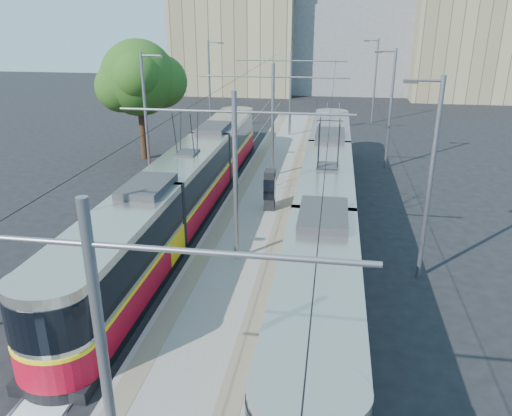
# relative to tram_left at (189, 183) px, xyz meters

# --- Properties ---
(ground) EXTENTS (160.00, 160.00, 0.00)m
(ground) POSITION_rel_tram_left_xyz_m (3.60, -13.40, -1.71)
(ground) COLOR black
(ground) RESTS_ON ground
(platform) EXTENTS (4.00, 50.00, 0.30)m
(platform) POSITION_rel_tram_left_xyz_m (3.60, 3.60, -1.56)
(platform) COLOR gray
(platform) RESTS_ON ground
(tactile_strip_left) EXTENTS (0.70, 50.00, 0.01)m
(tactile_strip_left) POSITION_rel_tram_left_xyz_m (2.15, 3.60, -1.40)
(tactile_strip_left) COLOR gray
(tactile_strip_left) RESTS_ON platform
(tactile_strip_right) EXTENTS (0.70, 50.00, 0.01)m
(tactile_strip_right) POSITION_rel_tram_left_xyz_m (5.05, 3.60, -1.40)
(tactile_strip_right) COLOR gray
(tactile_strip_right) RESTS_ON platform
(rails) EXTENTS (8.71, 70.00, 0.03)m
(rails) POSITION_rel_tram_left_xyz_m (3.60, 3.60, -1.69)
(rails) COLOR gray
(rails) RESTS_ON ground
(tram_left) EXTENTS (2.43, 28.95, 5.50)m
(tram_left) POSITION_rel_tram_left_xyz_m (0.00, 0.00, 0.00)
(tram_left) COLOR black
(tram_left) RESTS_ON ground
(tram_right) EXTENTS (2.43, 32.17, 5.50)m
(tram_right) POSITION_rel_tram_left_xyz_m (7.20, -1.41, 0.15)
(tram_right) COLOR black
(tram_right) RESTS_ON ground
(catenary) EXTENTS (9.20, 70.00, 7.00)m
(catenary) POSITION_rel_tram_left_xyz_m (3.60, 0.75, 2.82)
(catenary) COLOR slate
(catenary) RESTS_ON platform
(street_lamps) EXTENTS (15.18, 38.22, 8.00)m
(street_lamps) POSITION_rel_tram_left_xyz_m (3.60, 7.60, 2.47)
(street_lamps) COLOR slate
(street_lamps) RESTS_ON ground
(shelter) EXTENTS (0.62, 0.97, 2.10)m
(shelter) POSITION_rel_tram_left_xyz_m (4.22, 0.62, -0.31)
(shelter) COLOR black
(shelter) RESTS_ON platform
(tree) EXTENTS (5.86, 5.42, 8.52)m
(tree) POSITION_rel_tram_left_xyz_m (-6.07, 10.45, 4.05)
(tree) COLOR #382314
(tree) RESTS_ON ground
(building_left) EXTENTS (16.32, 12.24, 14.75)m
(building_left) POSITION_rel_tram_left_xyz_m (-6.40, 46.60, 5.67)
(building_left) COLOR #9B9269
(building_left) RESTS_ON ground
(building_centre) EXTENTS (18.36, 14.28, 13.90)m
(building_centre) POSITION_rel_tram_left_xyz_m (9.60, 50.60, 5.25)
(building_centre) COLOR gray
(building_centre) RESTS_ON ground
(building_right) EXTENTS (14.28, 10.20, 12.63)m
(building_right) POSITION_rel_tram_left_xyz_m (23.60, 44.60, 4.62)
(building_right) COLOR #9B9269
(building_right) RESTS_ON ground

